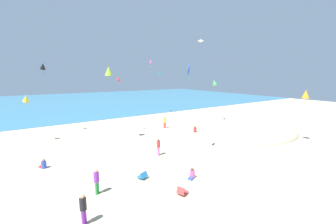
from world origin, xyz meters
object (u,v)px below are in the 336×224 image
(kite_lime, at_px, (109,71))
(kite_white, at_px, (201,40))
(person_5, at_px, (158,146))
(kite_red, at_px, (119,79))
(person_0, at_px, (195,130))
(person_1, at_px, (165,122))
(person_7, at_px, (192,174))
(person_6, at_px, (83,207))
(person_3, at_px, (97,180))
(beach_chair_near_camera, at_px, (182,191))
(kite_green, at_px, (214,83))
(beach_chair_mid_beach, at_px, (143,176))
(person_2, at_px, (43,165))
(kite_black, at_px, (43,66))
(kite_blue, at_px, (189,70))
(kite_magenta, at_px, (151,61))
(kite_orange, at_px, (306,94))
(kite_yellow, at_px, (26,98))
(kite_teal, at_px, (160,73))

(kite_lime, height_order, kite_white, kite_white)
(person_5, bearing_deg, kite_red, 105.87)
(person_0, height_order, person_5, person_5)
(person_1, bearing_deg, person_7, 169.92)
(person_1, bearing_deg, person_6, 149.98)
(person_1, bearing_deg, person_3, 147.31)
(person_1, distance_m, kite_lime, 10.72)
(person_7, bearing_deg, beach_chair_near_camera, 4.33)
(kite_white, bearing_deg, kite_green, -5.65)
(beach_chair_mid_beach, bearing_deg, kite_lime, -23.63)
(person_2, xyz_separation_m, kite_red, (8.50, 5.74, 6.59))
(kite_red, bearing_deg, kite_black, 148.03)
(person_5, xyz_separation_m, person_7, (-0.14, -4.95, -0.60))
(person_3, xyz_separation_m, kite_lime, (3.93, 9.35, 6.80))
(beach_chair_mid_beach, xyz_separation_m, kite_blue, (5.40, 1.77, 7.44))
(kite_red, xyz_separation_m, kite_magenta, (9.86, 10.19, 3.04))
(person_5, relative_size, kite_white, 1.38)
(person_1, relative_size, kite_magenta, 0.99)
(person_0, relative_size, kite_orange, 0.50)
(person_0, bearing_deg, person_2, 135.96)
(person_0, relative_size, person_6, 0.50)
(kite_red, bearing_deg, person_7, -88.53)
(kite_green, bearing_deg, kite_yellow, 172.51)
(person_3, relative_size, kite_black, 0.95)
(kite_red, height_order, kite_lime, kite_lime)
(person_3, height_order, kite_black, kite_black)
(beach_chair_near_camera, distance_m, person_3, 5.29)
(kite_black, bearing_deg, kite_green, -15.11)
(person_5, bearing_deg, person_3, -140.13)
(person_5, distance_m, kite_black, 17.10)
(kite_lime, bearing_deg, kite_teal, 41.05)
(kite_magenta, bearing_deg, person_6, -124.86)
(kite_lime, relative_size, kite_blue, 1.01)
(person_2, height_order, kite_lime, kite_lime)
(kite_red, bearing_deg, kite_green, -5.13)
(kite_red, xyz_separation_m, kite_lime, (-1.89, -2.36, 0.86))
(kite_orange, bearing_deg, kite_blue, 161.70)
(person_6, xyz_separation_m, person_7, (7.37, 0.64, -0.64))
(kite_lime, bearing_deg, beach_chair_near_camera, -88.15)
(kite_orange, bearing_deg, kite_black, 140.62)
(kite_red, bearing_deg, beach_chair_near_camera, -95.82)
(person_0, height_order, person_1, person_1)
(person_3, distance_m, person_5, 7.10)
(person_0, height_order, kite_yellow, kite_yellow)
(person_1, bearing_deg, kite_green, -81.51)
(kite_teal, xyz_separation_m, kite_yellow, (-20.44, -7.05, -2.84))
(person_5, bearing_deg, kite_white, 45.45)
(beach_chair_mid_beach, distance_m, kite_orange, 18.69)
(person_6, xyz_separation_m, kite_white, (18.99, 13.00, 11.30))
(beach_chair_near_camera, xyz_separation_m, person_2, (-7.00, 8.93, 0.06))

